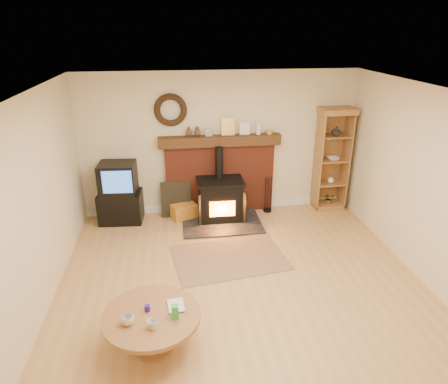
{
  "coord_description": "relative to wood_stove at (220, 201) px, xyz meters",
  "views": [
    {
      "loc": [
        -0.85,
        -4.25,
        3.3
      ],
      "look_at": [
        -0.15,
        1.0,
        1.08
      ],
      "focal_mm": 32.0,
      "sensor_mm": 36.0,
      "label": 1
    }
  ],
  "objects": [
    {
      "name": "ground",
      "position": [
        0.04,
        -2.28,
        -0.37
      ],
      "size": [
        5.5,
        5.5,
        0.0
      ],
      "primitive_type": "plane",
      "color": "tan",
      "rests_on": "ground"
    },
    {
      "name": "room_shell",
      "position": [
        0.02,
        -2.18,
        1.34
      ],
      "size": [
        5.02,
        5.52,
        2.61
      ],
      "color": "beige",
      "rests_on": "ground"
    },
    {
      "name": "chimney_breast",
      "position": [
        0.04,
        0.39,
        0.43
      ],
      "size": [
        2.2,
        0.22,
        1.78
      ],
      "color": "maroon",
      "rests_on": "ground"
    },
    {
      "name": "wood_stove",
      "position": [
        0.0,
        0.0,
        0.0
      ],
      "size": [
        1.4,
        1.0,
        1.32
      ],
      "color": "black",
      "rests_on": "ground"
    },
    {
      "name": "area_rug",
      "position": [
        -0.03,
        -1.33,
        -0.37
      ],
      "size": [
        1.82,
        1.38,
        0.01
      ],
      "primitive_type": "cube",
      "rotation": [
        0.0,
        0.0,
        0.15
      ],
      "color": "brown",
      "rests_on": "ground"
    },
    {
      "name": "tv_unit",
      "position": [
        -1.79,
        0.19,
        0.15
      ],
      "size": [
        0.78,
        0.58,
        1.1
      ],
      "color": "black",
      "rests_on": "ground"
    },
    {
      "name": "curio_cabinet",
      "position": [
        2.14,
        0.28,
        0.6
      ],
      "size": [
        0.62,
        0.45,
        1.94
      ],
      "color": "brown",
      "rests_on": "ground"
    },
    {
      "name": "firelog_box",
      "position": [
        -0.66,
        0.12,
        -0.24
      ],
      "size": [
        0.51,
        0.42,
        0.28
      ],
      "primitive_type": "cube",
      "rotation": [
        0.0,
        0.0,
        0.39
      ],
      "color": "gold",
      "rests_on": "ground"
    },
    {
      "name": "leaning_painting",
      "position": [
        -0.8,
        0.27,
        -0.04
      ],
      "size": [
        0.55,
        0.15,
        0.65
      ],
      "primitive_type": "cube",
      "rotation": [
        -0.17,
        0.0,
        0.0
      ],
      "color": "black",
      "rests_on": "ground"
    },
    {
      "name": "fire_tools",
      "position": [
        0.93,
        0.22,
        -0.24
      ],
      "size": [
        0.16,
        0.16,
        0.7
      ],
      "color": "black",
      "rests_on": "ground"
    },
    {
      "name": "coffee_table",
      "position": [
        -1.12,
        -3.04,
        -0.01
      ],
      "size": [
        1.06,
        1.06,
        0.61
      ],
      "color": "brown",
      "rests_on": "ground"
    }
  ]
}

